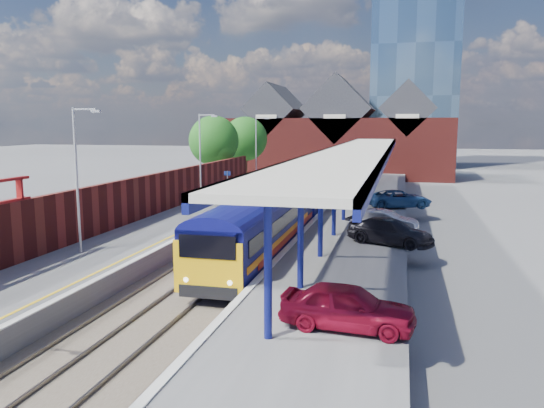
{
  "coord_description": "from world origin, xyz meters",
  "views": [
    {
      "loc": [
        8.65,
        -16.29,
        7.2
      ],
      "look_at": [
        1.34,
        13.32,
        2.6
      ],
      "focal_mm": 35.0,
      "sensor_mm": 36.0,
      "label": 1
    }
  ],
  "objects_px": {
    "lamp_post_d": "(257,145)",
    "parked_car_red": "(348,306)",
    "parked_car_dark": "(391,232)",
    "platform_sign": "(227,181)",
    "train": "(327,177)",
    "parked_car_blue": "(399,199)",
    "lamp_post_b": "(79,171)",
    "parked_car_silver": "(384,221)",
    "lamp_post_c": "(202,153)"
  },
  "relations": [
    {
      "from": "lamp_post_d",
      "to": "platform_sign",
      "type": "bearing_deg",
      "value": -84.44
    },
    {
      "from": "lamp_post_b",
      "to": "lamp_post_d",
      "type": "distance_m",
      "value": 32.0
    },
    {
      "from": "lamp_post_d",
      "to": "platform_sign",
      "type": "distance_m",
      "value": 14.25
    },
    {
      "from": "lamp_post_c",
      "to": "lamp_post_d",
      "type": "relative_size",
      "value": 1.0
    },
    {
      "from": "lamp_post_c",
      "to": "lamp_post_d",
      "type": "height_order",
      "value": "same"
    },
    {
      "from": "parked_car_red",
      "to": "platform_sign",
      "type": "bearing_deg",
      "value": 31.13
    },
    {
      "from": "platform_sign",
      "to": "parked_car_red",
      "type": "distance_m",
      "value": 27.54
    },
    {
      "from": "train",
      "to": "platform_sign",
      "type": "xyz_separation_m",
      "value": [
        -6.49,
        -11.15,
        0.57
      ]
    },
    {
      "from": "platform_sign",
      "to": "parked_car_red",
      "type": "bearing_deg",
      "value": -63.75
    },
    {
      "from": "lamp_post_c",
      "to": "parked_car_silver",
      "type": "relative_size",
      "value": 1.82
    },
    {
      "from": "lamp_post_b",
      "to": "platform_sign",
      "type": "relative_size",
      "value": 2.8
    },
    {
      "from": "platform_sign",
      "to": "parked_car_red",
      "type": "relative_size",
      "value": 0.61
    },
    {
      "from": "parked_car_red",
      "to": "train",
      "type": "bearing_deg",
      "value": 13.89
    },
    {
      "from": "train",
      "to": "lamp_post_d",
      "type": "bearing_deg",
      "value": 160.04
    },
    {
      "from": "lamp_post_d",
      "to": "platform_sign",
      "type": "xyz_separation_m",
      "value": [
        1.36,
        -14.0,
        -2.3
      ]
    },
    {
      "from": "lamp_post_d",
      "to": "parked_car_red",
      "type": "height_order",
      "value": "lamp_post_d"
    },
    {
      "from": "lamp_post_d",
      "to": "parked_car_blue",
      "type": "bearing_deg",
      "value": -42.91
    },
    {
      "from": "platform_sign",
      "to": "parked_car_silver",
      "type": "bearing_deg",
      "value": -36.27
    },
    {
      "from": "lamp_post_b",
      "to": "parked_car_dark",
      "type": "distance_m",
      "value": 15.88
    },
    {
      "from": "lamp_post_c",
      "to": "parked_car_dark",
      "type": "relative_size",
      "value": 1.54
    },
    {
      "from": "train",
      "to": "platform_sign",
      "type": "distance_m",
      "value": 12.91
    },
    {
      "from": "train",
      "to": "platform_sign",
      "type": "bearing_deg",
      "value": -120.22
    },
    {
      "from": "lamp_post_b",
      "to": "lamp_post_c",
      "type": "xyz_separation_m",
      "value": [
        0.0,
        16.0,
        0.0
      ]
    },
    {
      "from": "lamp_post_b",
      "to": "parked_car_red",
      "type": "height_order",
      "value": "lamp_post_b"
    },
    {
      "from": "platform_sign",
      "to": "parked_car_dark",
      "type": "relative_size",
      "value": 0.55
    },
    {
      "from": "lamp_post_d",
      "to": "lamp_post_b",
      "type": "bearing_deg",
      "value": -90.0
    },
    {
      "from": "platform_sign",
      "to": "parked_car_blue",
      "type": "xyz_separation_m",
      "value": [
        13.5,
        0.19,
        -1.03
      ]
    },
    {
      "from": "lamp_post_b",
      "to": "parked_car_red",
      "type": "bearing_deg",
      "value": -26.28
    },
    {
      "from": "parked_car_silver",
      "to": "parked_car_blue",
      "type": "height_order",
      "value": "parked_car_blue"
    },
    {
      "from": "platform_sign",
      "to": "parked_car_dark",
      "type": "distance_m",
      "value": 18.2
    },
    {
      "from": "train",
      "to": "lamp_post_d",
      "type": "relative_size",
      "value": 9.42
    },
    {
      "from": "parked_car_red",
      "to": "parked_car_dark",
      "type": "distance_m",
      "value": 12.2
    },
    {
      "from": "lamp_post_d",
      "to": "parked_car_dark",
      "type": "bearing_deg",
      "value": -61.29
    },
    {
      "from": "lamp_post_d",
      "to": "parked_car_red",
      "type": "distance_m",
      "value": 41.12
    },
    {
      "from": "lamp_post_c",
      "to": "platform_sign",
      "type": "relative_size",
      "value": 2.8
    },
    {
      "from": "lamp_post_b",
      "to": "parked_car_silver",
      "type": "distance_m",
      "value": 16.88
    },
    {
      "from": "lamp_post_b",
      "to": "parked_car_dark",
      "type": "height_order",
      "value": "lamp_post_b"
    },
    {
      "from": "lamp_post_b",
      "to": "lamp_post_c",
      "type": "height_order",
      "value": "same"
    },
    {
      "from": "lamp_post_d",
      "to": "parked_car_silver",
      "type": "bearing_deg",
      "value": -58.88
    },
    {
      "from": "lamp_post_b",
      "to": "lamp_post_c",
      "type": "relative_size",
      "value": 1.0
    },
    {
      "from": "parked_car_red",
      "to": "lamp_post_c",
      "type": "bearing_deg",
      "value": 35.7
    },
    {
      "from": "parked_car_blue",
      "to": "train",
      "type": "bearing_deg",
      "value": 11.95
    },
    {
      "from": "parked_car_dark",
      "to": "parked_car_blue",
      "type": "relative_size",
      "value": 0.95
    },
    {
      "from": "platform_sign",
      "to": "parked_car_red",
      "type": "height_order",
      "value": "platform_sign"
    },
    {
      "from": "platform_sign",
      "to": "lamp_post_c",
      "type": "bearing_deg",
      "value": -124.26
    },
    {
      "from": "lamp_post_c",
      "to": "parked_car_blue",
      "type": "distance_m",
      "value": 15.39
    },
    {
      "from": "parked_car_blue",
      "to": "parked_car_silver",
      "type": "bearing_deg",
      "value": 154.72
    },
    {
      "from": "parked_car_silver",
      "to": "parked_car_dark",
      "type": "distance_m",
      "value": 3.22
    },
    {
      "from": "lamp_post_b",
      "to": "parked_car_red",
      "type": "xyz_separation_m",
      "value": [
        13.54,
        -6.68,
        -3.29
      ]
    },
    {
      "from": "lamp_post_c",
      "to": "parked_car_silver",
      "type": "xyz_separation_m",
      "value": [
        14.09,
        -7.34,
        -3.36
      ]
    }
  ]
}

